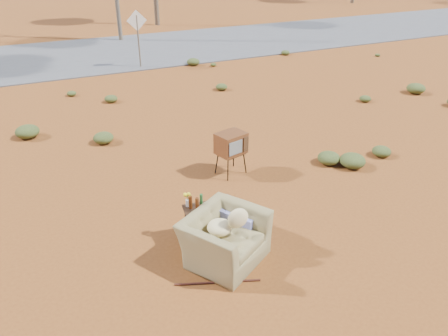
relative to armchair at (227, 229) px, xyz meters
name	(u,v)px	position (x,y,z in m)	size (l,w,h in m)	color
ground	(248,250)	(0.36, -0.05, -0.50)	(140.00, 140.00, 0.00)	brown
highway	(89,55)	(0.36, 14.95, -0.48)	(140.00, 7.00, 0.04)	#565659
armchair	(227,229)	(0.00, 0.00, 0.00)	(1.58, 1.51, 1.07)	olive
tv_unit	(231,144)	(1.26, 2.47, 0.21)	(0.69, 0.61, 0.95)	black
side_table	(195,208)	(-0.31, 0.57, 0.15)	(0.50, 0.50, 0.90)	#352113
rusty_bar	(218,282)	(-0.42, -0.54, -0.48)	(0.03, 0.03, 1.29)	#532316
road_sign	(137,29)	(1.86, 11.95, 1.00)	(0.78, 0.06, 2.19)	brown
scrub_patch	(131,149)	(-0.46, 4.36, -0.36)	(17.49, 8.07, 0.33)	#495324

